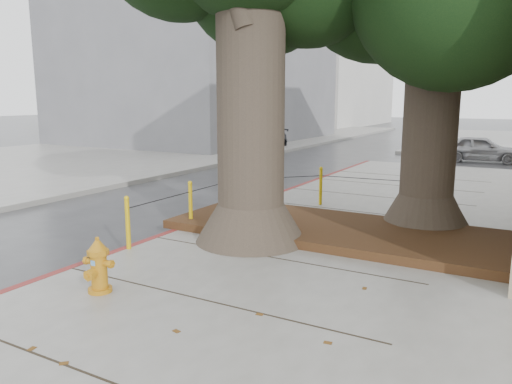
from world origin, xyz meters
TOP-DOWN VIEW (x-y plane):
  - ground at (0.00, 0.00)m, footprint 140.00×140.00m
  - sidewalk_opposite at (-14.00, 10.00)m, footprint 14.00×60.00m
  - curb_red at (-2.00, 2.50)m, footprint 0.14×26.00m
  - planter_bed at (0.90, 3.90)m, footprint 6.40×2.60m
  - building_far_grey at (-15.00, 22.00)m, footprint 12.00×16.00m
  - building_far_white at (-17.00, 45.00)m, footprint 12.00×18.00m
  - bollard_ring at (-0.87, 4.38)m, footprint 3.79×5.39m
  - fire_hydrant at (-0.84, -0.47)m, footprint 0.41×0.37m
  - car_silver at (2.01, 18.67)m, footprint 3.45×1.58m
  - car_dark at (-8.72, 18.46)m, footprint 1.61×3.79m

SIDE VIEW (x-z plane):
  - ground at x=0.00m, z-range 0.00..0.00m
  - sidewalk_opposite at x=-14.00m, z-range 0.00..0.15m
  - curb_red at x=-2.00m, z-range -0.01..0.15m
  - planter_bed at x=0.90m, z-range 0.15..0.31m
  - fire_hydrant at x=-0.84m, z-range 0.14..0.91m
  - car_dark at x=-8.72m, z-range 0.00..1.09m
  - car_silver at x=2.01m, z-range 0.00..1.15m
  - bollard_ring at x=-0.87m, z-range 0.19..1.14m
  - building_far_grey at x=-15.00m, z-range 0.00..12.00m
  - building_far_white at x=-17.00m, z-range 0.00..15.00m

